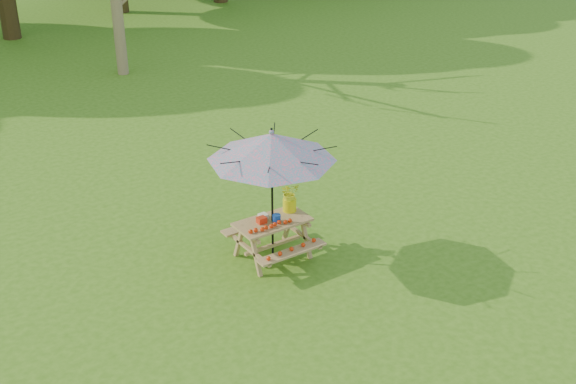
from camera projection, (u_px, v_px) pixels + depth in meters
ground at (318, 383)px, 9.05m from camera, size 120.00×120.00×0.00m
picnic_table at (273, 240)px, 11.67m from camera, size 1.20×1.32×0.67m
patio_umbrella at (272, 147)px, 10.96m from camera, size 2.30×2.30×2.25m
produce_bins at (268, 218)px, 11.48m from camera, size 0.35×0.36×0.13m
tomatoes_row at (271, 226)px, 11.29m from camera, size 0.77×0.13×0.07m
flower_bucket at (290, 196)px, 11.72m from camera, size 0.32×0.28×0.49m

